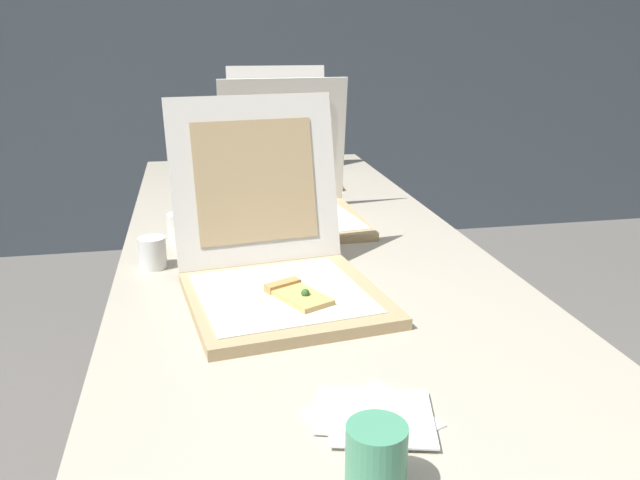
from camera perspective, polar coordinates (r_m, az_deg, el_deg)
The scene contains 9 objects.
wall_back at distance 3.80m, azimuth -7.93°, elevation 18.95°, with size 10.00×0.10×2.60m, color #4C5660.
table at distance 1.62m, azimuth -1.85°, elevation -1.77°, with size 0.86×2.26×0.73m.
pizza_box_front at distance 1.28m, azimuth -3.71°, elevation -2.64°, with size 0.42×0.49×0.38m.
pizza_box_middle at distance 1.76m, azimuth -2.52°, elevation 3.27°, with size 0.37×0.38×0.38m.
pizza_box_back at distance 2.31m, azimuth -3.45°, elevation 6.81°, with size 0.38×0.44×0.38m.
cup_white_mid at distance 1.65m, azimuth -12.32°, elevation 1.11°, with size 0.06×0.06×0.07m, color white.
cup_white_near_center at distance 1.48m, azimuth -14.62°, elevation -1.10°, with size 0.06×0.06×0.07m, color white.
cup_printed_front at distance 0.77m, azimuth 5.00°, elevation -18.80°, with size 0.07×0.07×0.09m, color #4C9E75.
napkin_pile at distance 0.92m, azimuth 4.60°, elevation -15.26°, with size 0.19×0.19×0.01m.
Camera 1 is at (-0.24, -0.89, 1.24)m, focal length 36.13 mm.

